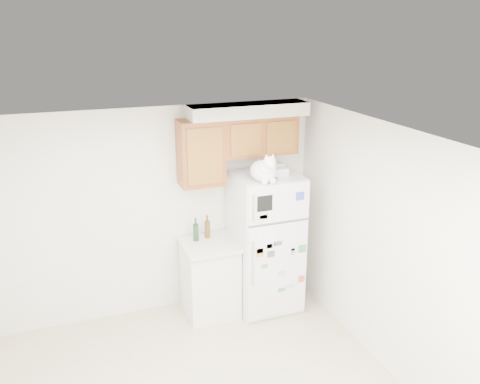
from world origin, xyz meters
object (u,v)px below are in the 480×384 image
base_counter (210,277)px  bottle_green (196,229)px  storage_box_back (275,167)px  cat (265,170)px  bottle_amber (207,226)px  storage_box_front (281,172)px  refrigerator (265,242)px

base_counter → bottle_green: bottle_green is taller
base_counter → storage_box_back: bearing=1.5°
cat → bottle_amber: 1.05m
cat → bottle_amber: (-0.54, 0.46, -0.77)m
bottle_green → base_counter: bearing=-42.4°
cat → storage_box_back: size_ratio=2.80×
bottle_green → storage_box_front: bearing=-16.1°
base_counter → storage_box_front: storage_box_front is taller
cat → storage_box_back: (0.27, 0.33, -0.08)m
storage_box_front → base_counter: bearing=165.0°
cat → storage_box_back: bearing=50.1°
base_counter → cat: 1.51m
storage_box_back → bottle_amber: bearing=163.6°
base_counter → storage_box_front: size_ratio=6.13×
storage_box_back → storage_box_front: bearing=-99.8°
refrigerator → cat: cat is taller
base_counter → storage_box_front: (0.83, -0.16, 1.28)m
base_counter → storage_box_back: storage_box_back is taller
cat → bottle_amber: size_ratio=1.76×
bottle_amber → bottle_green: bearing=-165.5°
storage_box_front → bottle_amber: bearing=154.5°
storage_box_back → storage_box_front: storage_box_back is taller
cat → storage_box_back: 0.43m
base_counter → cat: size_ratio=1.83×
bottle_amber → refrigerator: bearing=-19.0°
refrigerator → bottle_amber: refrigerator is taller
base_counter → bottle_amber: bottle_amber is taller
storage_box_back → bottle_green: bearing=167.4°
refrigerator → base_counter: size_ratio=1.85×
base_counter → storage_box_front: 1.54m
storage_box_back → bottle_amber: storage_box_back is taller
storage_box_front → bottle_amber: 1.10m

